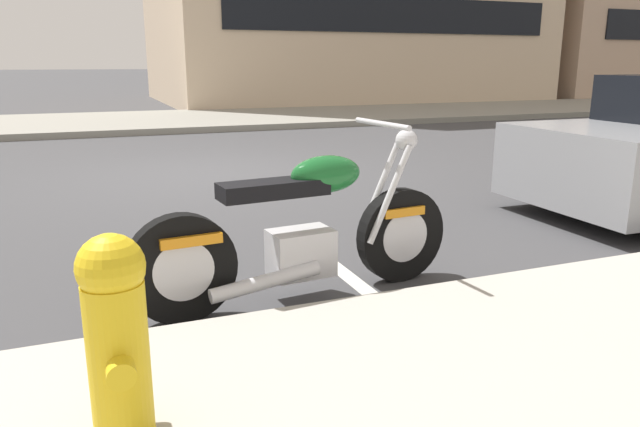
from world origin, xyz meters
name	(u,v)px	position (x,y,z in m)	size (l,w,h in m)	color
ground_plane	(218,174)	(0.00, 0.00, 0.00)	(260.00, 260.00, 0.00)	#3D3D3F
sidewalk_far_curb	(538,108)	(12.00, 7.44, 0.07)	(120.00, 5.00, 0.14)	gray
parking_stall_stripe	(346,275)	(0.00, -4.34, 0.00)	(0.12, 2.20, 0.01)	silver
parked_motorcycle	(304,234)	(-0.43, -4.63, 0.43)	(2.20, 0.62, 1.13)	black
fire_hydrant	(117,333)	(-1.63, -5.97, 0.56)	(0.24, 0.36, 0.79)	gold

